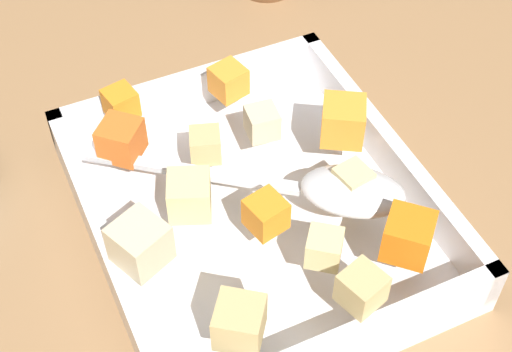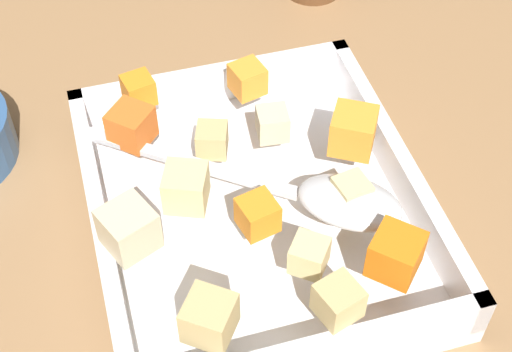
% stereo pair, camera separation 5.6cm
% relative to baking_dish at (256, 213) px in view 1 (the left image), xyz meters
% --- Properties ---
extents(ground_plane, '(4.00, 4.00, 0.00)m').
position_rel_baking_dish_xyz_m(ground_plane, '(0.01, 0.01, -0.01)').
color(ground_plane, '#936D47').
extents(baking_dish, '(0.29, 0.25, 0.05)m').
position_rel_baking_dish_xyz_m(baking_dish, '(0.00, 0.00, 0.00)').
color(baking_dish, silver).
rests_on(baking_dish, ground_plane).
extents(carrot_chunk_corner_ne, '(0.03, 0.03, 0.03)m').
position_rel_baking_dish_xyz_m(carrot_chunk_corner_ne, '(0.04, -0.01, 0.05)').
color(carrot_chunk_corner_ne, orange).
rests_on(carrot_chunk_corner_ne, baking_dish).
extents(carrot_chunk_mid_left, '(0.04, 0.04, 0.03)m').
position_rel_baking_dish_xyz_m(carrot_chunk_mid_left, '(0.10, 0.07, 0.05)').
color(carrot_chunk_mid_left, orange).
rests_on(carrot_chunk_mid_left, baking_dish).
extents(carrot_chunk_heap_top, '(0.05, 0.05, 0.03)m').
position_rel_baking_dish_xyz_m(carrot_chunk_heap_top, '(-0.02, 0.08, 0.05)').
color(carrot_chunk_heap_top, orange).
rests_on(carrot_chunk_heap_top, baking_dish).
extents(carrot_chunk_far_left, '(0.03, 0.03, 0.03)m').
position_rel_baking_dish_xyz_m(carrot_chunk_far_left, '(-0.10, 0.02, 0.05)').
color(carrot_chunk_far_left, orange).
rests_on(carrot_chunk_far_left, baking_dish).
extents(carrot_chunk_near_spoon, '(0.03, 0.03, 0.02)m').
position_rel_baking_dish_xyz_m(carrot_chunk_near_spoon, '(-0.12, -0.07, 0.05)').
color(carrot_chunk_near_spoon, orange).
rests_on(carrot_chunk_near_spoon, baking_dish).
extents(carrot_chunk_corner_nw, '(0.04, 0.04, 0.03)m').
position_rel_baking_dish_xyz_m(carrot_chunk_corner_nw, '(-0.07, -0.08, 0.05)').
color(carrot_chunk_corner_nw, orange).
rests_on(carrot_chunk_corner_nw, baking_dish).
extents(potato_chunk_corner_sw, '(0.04, 0.04, 0.03)m').
position_rel_baking_dish_xyz_m(potato_chunk_corner_sw, '(0.11, -0.06, 0.05)').
color(potato_chunk_corner_sw, tan).
rests_on(potato_chunk_corner_sw, baking_dish).
extents(potato_chunk_far_right, '(0.04, 0.04, 0.03)m').
position_rel_baking_dish_xyz_m(potato_chunk_far_right, '(0.00, -0.05, 0.05)').
color(potato_chunk_far_right, '#E0CC89').
rests_on(potato_chunk_far_right, baking_dish).
extents(potato_chunk_heap_side, '(0.03, 0.03, 0.02)m').
position_rel_baking_dish_xyz_m(potato_chunk_heap_side, '(0.08, 0.02, 0.05)').
color(potato_chunk_heap_side, '#E0CC89').
rests_on(potato_chunk_heap_side, baking_dish).
extents(potato_chunk_front_center, '(0.03, 0.03, 0.02)m').
position_rel_baking_dish_xyz_m(potato_chunk_front_center, '(-0.05, 0.03, 0.05)').
color(potato_chunk_front_center, beige).
rests_on(potato_chunk_front_center, baking_dish).
extents(potato_chunk_near_left, '(0.04, 0.04, 0.03)m').
position_rel_baking_dish_xyz_m(potato_chunk_near_left, '(0.03, -0.10, 0.05)').
color(potato_chunk_near_left, beige).
rests_on(potato_chunk_near_left, baking_dish).
extents(potato_chunk_back_center, '(0.03, 0.03, 0.02)m').
position_rel_baking_dish_xyz_m(potato_chunk_back_center, '(-0.04, -0.02, 0.05)').
color(potato_chunk_back_center, tan).
rests_on(potato_chunk_back_center, baking_dish).
extents(potato_chunk_corner_se, '(0.03, 0.03, 0.03)m').
position_rel_baking_dish_xyz_m(potato_chunk_corner_se, '(0.12, 0.02, 0.05)').
color(potato_chunk_corner_se, tan).
rests_on(potato_chunk_corner_se, baking_dish).
extents(potato_chunk_mid_right, '(0.03, 0.03, 0.02)m').
position_rel_baking_dish_xyz_m(potato_chunk_mid_right, '(0.04, 0.06, 0.05)').
color(potato_chunk_mid_right, '#E0CC89').
rests_on(potato_chunk_mid_right, baking_dish).
extents(serving_spoon, '(0.18, 0.22, 0.02)m').
position_rel_baking_dish_xyz_m(serving_spoon, '(0.03, 0.05, 0.04)').
color(serving_spoon, silver).
rests_on(serving_spoon, baking_dish).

